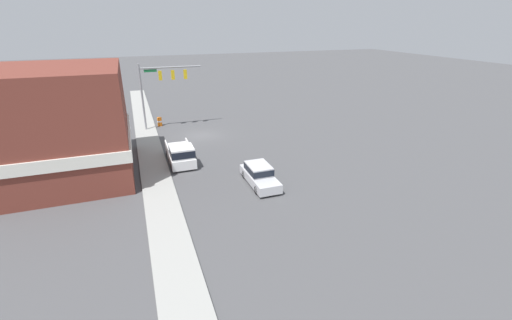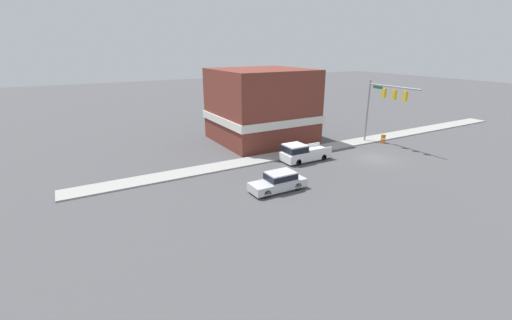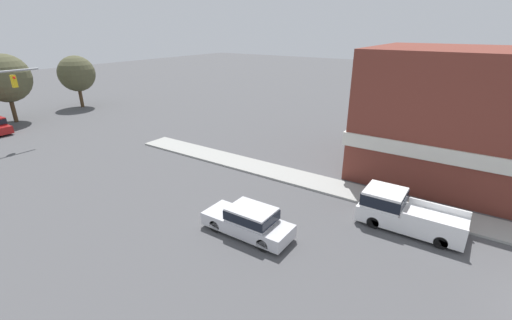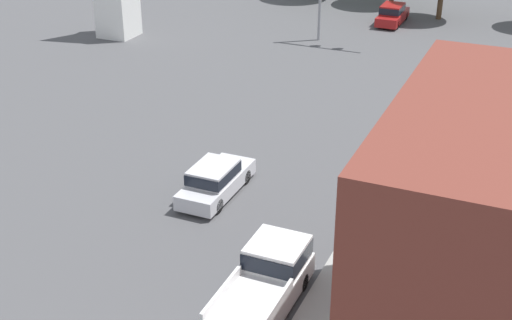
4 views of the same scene
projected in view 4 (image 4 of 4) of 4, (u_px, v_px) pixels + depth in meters
car_lead at (215, 179)px, 32.27m from camera, size 1.81×4.82×1.57m
car_distant at (392, 14)px, 58.39m from camera, size 1.76×4.81×1.63m
pickup_truck_parked at (267, 279)px, 25.19m from camera, size 2.09×5.29×1.92m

